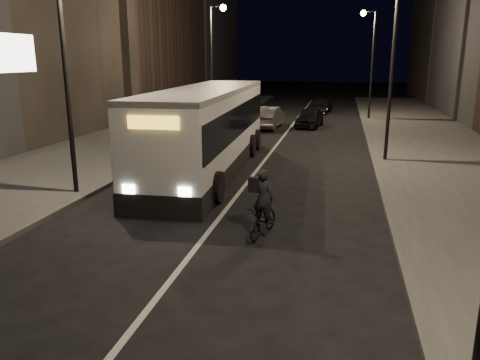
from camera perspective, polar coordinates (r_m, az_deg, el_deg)
The scene contains 12 objects.
ground at distance 11.97m, azimuth -5.88°, elevation -8.86°, with size 180.00×180.00×0.00m, color black.
sidewalk_right at distance 25.36m, azimuth 23.41°, elevation 2.78°, with size 7.00×70.00×0.16m, color #363633.
sidewalk_left at distance 27.61m, azimuth -13.76°, elevation 4.45°, with size 7.00×70.00×0.16m, color #363633.
streetlight_right_mid at distance 22.50m, azimuth 17.57°, elevation 15.51°, with size 1.20×0.44×8.12m.
streetlight_right_far at distance 38.46m, azimuth 15.52°, elevation 15.02°, with size 1.20×0.44×8.12m.
streetlight_left_near at distance 16.92m, azimuth -20.03°, elevation 15.83°, with size 1.20×0.44×8.12m.
streetlight_left_far at distance 33.60m, azimuth -3.11°, elevation 15.63°, with size 1.20×0.44×8.12m.
city_bus at distance 20.17m, azimuth -3.91°, elevation 6.55°, with size 3.54×13.32×3.56m.
cyclist_on_bicycle at distance 12.78m, azimuth 2.88°, elevation -4.18°, with size 0.95×1.76×1.93m.
car_near at distance 33.92m, azimuth 8.48°, elevation 7.56°, with size 1.60×3.97×1.35m, color black.
car_mid at distance 33.01m, azimuth 3.41°, elevation 7.65°, with size 1.62×4.64×1.53m, color #3C3C3F.
car_far at distance 43.12m, azimuth 9.86°, elevation 8.89°, with size 1.70×4.18×1.21m, color black.
Camera 1 is at (3.50, -10.42, 4.76)m, focal length 35.00 mm.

